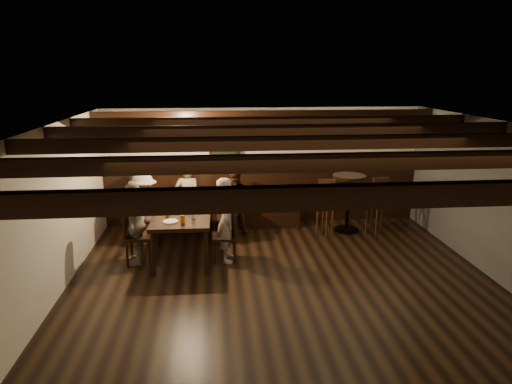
{
  "coord_description": "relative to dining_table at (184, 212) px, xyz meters",
  "views": [
    {
      "loc": [
        -1.0,
        -5.72,
        3.11
      ],
      "look_at": [
        -0.35,
        1.3,
        1.23
      ],
      "focal_mm": 32.0,
      "sensor_mm": 36.0,
      "label": 1
    }
  ],
  "objects": [
    {
      "name": "pint_g",
      "position": [
        0.04,
        -0.8,
        0.13
      ],
      "size": [
        0.07,
        0.07,
        0.14
      ],
      "primitive_type": "cylinder",
      "color": "#BF7219",
      "rests_on": "dining_table"
    },
    {
      "name": "person_right_far",
      "position": [
        0.74,
        -0.46,
        -0.01
      ],
      "size": [
        0.35,
        0.53,
        1.43
      ],
      "primitive_type": "imported",
      "rotation": [
        0.0,
        0.0,
        1.56
      ],
      "color": "#9E9286",
      "rests_on": "floor"
    },
    {
      "name": "room",
      "position": [
        1.28,
        0.27,
        0.35
      ],
      "size": [
        7.0,
        7.0,
        7.0
      ],
      "color": "black",
      "rests_on": "ground"
    },
    {
      "name": "condiment_caddy",
      "position": [
        -0.0,
        -0.05,
        0.12
      ],
      "size": [
        0.15,
        0.1,
        0.12
      ],
      "primitive_type": "cube",
      "color": "black",
      "rests_on": "dining_table"
    },
    {
      "name": "pint_c",
      "position": [
        -0.3,
        0.1,
        0.13
      ],
      "size": [
        0.07,
        0.07,
        0.14
      ],
      "primitive_type": "cylinder",
      "color": "#BF7219",
      "rests_on": "dining_table"
    },
    {
      "name": "pint_b",
      "position": [
        0.26,
        0.65,
        0.13
      ],
      "size": [
        0.07,
        0.07,
        0.14
      ],
      "primitive_type": "cylinder",
      "color": "#BF7219",
      "rests_on": "dining_table"
    },
    {
      "name": "candle",
      "position": [
        0.12,
        0.3,
        0.09
      ],
      "size": [
        0.05,
        0.05,
        0.05
      ],
      "primitive_type": "cylinder",
      "color": "beige",
      "rests_on": "dining_table"
    },
    {
      "name": "high_top_table",
      "position": [
        3.17,
        0.79,
        0.03
      ],
      "size": [
        0.65,
        0.65,
        1.15
      ],
      "color": "black",
      "rests_on": "floor"
    },
    {
      "name": "plate_far",
      "position": [
        0.18,
        -0.3,
        0.07
      ],
      "size": [
        0.24,
        0.24,
        0.01
      ],
      "primitive_type": "cylinder",
      "color": "white",
      "rests_on": "dining_table"
    },
    {
      "name": "chair_left_far",
      "position": [
        -0.73,
        -0.44,
        -0.42
      ],
      "size": [
        0.46,
        0.46,
        0.98
      ],
      "rotation": [
        0.0,
        0.0,
        -1.59
      ],
      "color": "black",
      "rests_on": "floor"
    },
    {
      "name": "person_bench_left",
      "position": [
        -0.89,
        0.91,
        -0.03
      ],
      "size": [
        0.69,
        0.45,
        1.39
      ],
      "primitive_type": "imported",
      "rotation": [
        0.0,
        0.0,
        3.13
      ],
      "color": "#2B2B2E",
      "rests_on": "floor"
    },
    {
      "name": "chair_left_near",
      "position": [
        -0.71,
        0.46,
        -0.42
      ],
      "size": [
        0.46,
        0.46,
        0.99
      ],
      "rotation": [
        0.0,
        0.0,
        -1.59
      ],
      "color": "black",
      "rests_on": "floor"
    },
    {
      "name": "pint_a",
      "position": [
        -0.27,
        0.7,
        0.13
      ],
      "size": [
        0.07,
        0.07,
        0.14
      ],
      "primitive_type": "cylinder",
      "color": "#BF7219",
      "rests_on": "dining_table"
    },
    {
      "name": "person_bench_centre",
      "position": [
        0.02,
        1.05,
        -0.04
      ],
      "size": [
        0.51,
        0.34,
        1.37
      ],
      "primitive_type": "imported",
      "rotation": [
        0.0,
        0.0,
        3.13
      ],
      "color": "gray",
      "rests_on": "floor"
    },
    {
      "name": "pint_e",
      "position": [
        -0.23,
        -0.45,
        0.13
      ],
      "size": [
        0.07,
        0.07,
        0.14
      ],
      "primitive_type": "cylinder",
      "color": "#BF7219",
      "rests_on": "dining_table"
    },
    {
      "name": "bar_stool_left",
      "position": [
        2.67,
        0.58,
        -0.29
      ],
      "size": [
        0.37,
        0.39,
        1.16
      ],
      "rotation": [
        0.0,
        0.0,
        -0.16
      ],
      "color": "#3A1E12",
      "rests_on": "floor"
    },
    {
      "name": "person_bench_right",
      "position": [
        0.91,
        0.89,
        -0.06
      ],
      "size": [
        0.65,
        0.51,
        1.33
      ],
      "primitive_type": "imported",
      "rotation": [
        0.0,
        0.0,
        3.13
      ],
      "color": "#52261C",
      "rests_on": "floor"
    },
    {
      "name": "plate_near",
      "position": [
        -0.16,
        -0.7,
        0.07
      ],
      "size": [
        0.24,
        0.24,
        0.01
      ],
      "primitive_type": "cylinder",
      "color": "white",
      "rests_on": "dining_table"
    },
    {
      "name": "chair_right_near",
      "position": [
        0.73,
        0.44,
        -0.43
      ],
      "size": [
        0.45,
        0.45,
        0.97
      ],
      "rotation": [
        0.0,
        0.0,
        1.56
      ],
      "color": "black",
      "rests_on": "floor"
    },
    {
      "name": "chair_right_far",
      "position": [
        0.71,
        -0.46,
        -0.45
      ],
      "size": [
        0.41,
        0.41,
        0.9
      ],
      "rotation": [
        0.0,
        0.0,
        1.56
      ],
      "color": "black",
      "rests_on": "floor"
    },
    {
      "name": "person_right_near",
      "position": [
        0.76,
        0.44,
        -0.13
      ],
      "size": [
        0.39,
        0.59,
        1.2
      ],
      "primitive_type": "imported",
      "rotation": [
        0.0,
        0.0,
        1.56
      ],
      "color": "#2A2A2D",
      "rests_on": "floor"
    },
    {
      "name": "pint_f",
      "position": [
        0.19,
        -0.55,
        0.13
      ],
      "size": [
        0.07,
        0.07,
        0.14
      ],
      "primitive_type": "cylinder",
      "color": "silver",
      "rests_on": "dining_table"
    },
    {
      "name": "pint_d",
      "position": [
        0.3,
        0.2,
        0.13
      ],
      "size": [
        0.07,
        0.07,
        0.14
      ],
      "primitive_type": "cylinder",
      "color": "silver",
      "rests_on": "dining_table"
    },
    {
      "name": "dining_table",
      "position": [
        0.0,
        0.0,
        0.0
      ],
      "size": [
        0.98,
        2.12,
        0.79
      ],
      "rotation": [
        0.0,
        0.0,
        -0.01
      ],
      "color": "black",
      "rests_on": "floor"
    },
    {
      "name": "person_left_far",
      "position": [
        -0.76,
        -0.44,
        -0.02
      ],
      "size": [
        0.35,
        0.83,
        1.4
      ],
      "primitive_type": "imported",
      "rotation": [
        0.0,
        0.0,
        -1.59
      ],
      "color": "gray",
      "rests_on": "floor"
    },
    {
      "name": "person_left_near",
      "position": [
        -0.74,
        0.46,
        -0.05
      ],
      "size": [
        0.51,
        0.88,
        1.34
      ],
      "primitive_type": "imported",
      "rotation": [
        0.0,
        0.0,
        -1.59
      ],
      "color": "gray",
      "rests_on": "floor"
    },
    {
      "name": "bar_stool_right",
      "position": [
        3.67,
        0.63,
        -0.29
      ],
      "size": [
        0.37,
        0.39,
        1.16
      ],
      "rotation": [
        0.0,
        0.0,
        0.12
      ],
      "color": "#3A1E12",
      "rests_on": "floor"
    }
  ]
}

